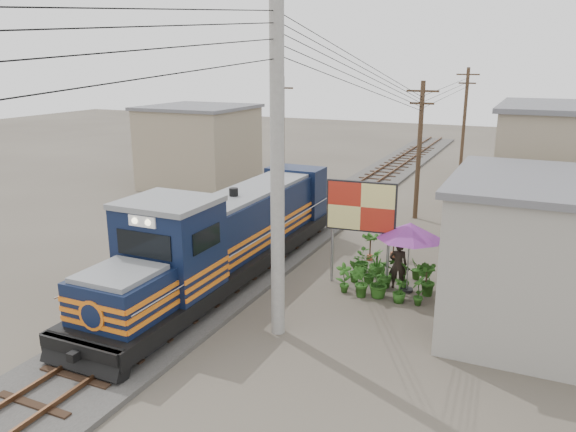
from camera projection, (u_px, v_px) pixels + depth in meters
The scene contains 15 objects.
ground at pixel (191, 305), 18.87m from camera, with size 120.00×120.00×0.00m, color #473F35.
ballast at pixel (306, 226), 27.61m from camera, with size 3.60×70.00×0.16m, color #595651.
track at pixel (306, 223), 27.56m from camera, with size 1.15×70.00×0.12m.
locomotive at pixel (227, 238), 20.61m from camera, with size 2.76×15.01×3.72m.
utility_pole_main at pixel (277, 170), 15.69m from camera, with size 0.40×0.40×10.00m.
wooden_pole_mid at pixel (419, 148), 28.35m from camera, with size 1.60×0.24×7.00m.
wooden_pole_far at pixel (464, 118), 40.43m from camera, with size 1.60×0.24×7.50m.
wooden_pole_left at pixel (283, 130), 35.66m from camera, with size 1.60×0.24×7.00m.
power_lines at pixel (291, 70), 24.34m from camera, with size 9.65×19.00×3.30m.
shophouse_back at pixel (556, 163), 33.17m from camera, with size 6.30×6.30×4.20m.
shophouse_left at pixel (200, 146), 36.20m from camera, with size 6.30×6.30×5.20m.
billboard at pixel (361, 209), 19.86m from camera, with size 2.51×0.33×3.87m.
market_umbrella at pixel (410, 231), 19.43m from camera, with size 3.06×3.06×2.55m.
vendor at pixel (398, 265), 20.11m from camera, with size 0.64×0.42×1.76m, color black.
plant_nursery at pixel (381, 275), 20.18m from camera, with size 3.63×3.26×1.11m.
Camera 1 is at (10.20, -14.44, 7.94)m, focal length 35.00 mm.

